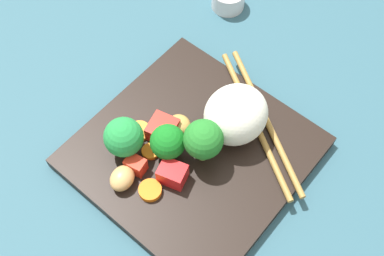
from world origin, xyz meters
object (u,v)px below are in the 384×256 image
square_plate (193,152)px  rice_mound (236,115)px  carrot_slice_1 (139,131)px  chopstick_pair (260,120)px  broccoli_floret_1 (124,137)px

square_plate → rice_mound: bearing=-110.1°
square_plate → rice_mound: (-1.87, -5.12, 4.02)cm
carrot_slice_1 → chopstick_pair: chopstick_pair is taller
square_plate → rice_mound: 6.78cm
chopstick_pair → carrot_slice_1: bearing=77.7°
rice_mound → carrot_slice_1: bearing=43.4°
chopstick_pair → rice_mound: bearing=89.9°
square_plate → chopstick_pair: chopstick_pair is taller
square_plate → broccoli_floret_1: 8.48cm
carrot_slice_1 → square_plate: bearing=-157.9°
rice_mound → carrot_slice_1: size_ratio=2.81×
carrot_slice_1 → broccoli_floret_1: bearing=104.3°
square_plate → chopstick_pair: bearing=-114.1°
square_plate → carrot_slice_1: 6.76cm
broccoli_floret_1 → carrot_slice_1: 3.94cm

